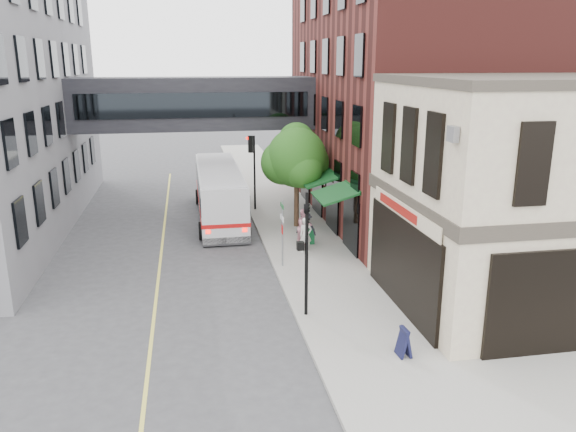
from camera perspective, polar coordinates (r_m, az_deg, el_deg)
name	(u,v)px	position (r m, az deg, el deg)	size (l,w,h in m)	color
ground	(307,346)	(18.74, 1.91, -13.03)	(120.00, 120.00, 0.00)	#38383A
sidewalk_main	(290,222)	(31.84, 0.16, -0.65)	(4.00, 60.00, 0.15)	gray
corner_building	(536,194)	(22.48, 23.85, 2.01)	(10.19, 8.12, 8.45)	#BBA58F
brick_building	(423,96)	(33.93, 13.52, 11.81)	(13.76, 18.00, 14.00)	#521D19
skyway_bridge	(194,103)	(34.17, -9.52, 11.22)	(14.00, 3.18, 3.00)	black
traffic_signal_near	(306,239)	(19.43, 1.82, -2.38)	(0.44, 0.22, 4.60)	black
traffic_signal_far	(252,158)	(33.76, -3.68, 5.94)	(0.53, 0.28, 4.50)	black
street_sign_pole	(282,227)	(24.44, -0.58, -1.16)	(0.08, 0.75, 3.00)	gray
street_tree	(296,158)	(30.27, 0.80, 5.95)	(3.80, 3.20, 5.60)	#382619
lane_marking	(161,254)	(27.61, -12.77, -3.77)	(0.12, 40.00, 0.01)	#D8CC4C
bus	(219,191)	(32.84, -7.00, 2.57)	(2.66, 10.93, 2.94)	silver
pedestrian_a	(306,235)	(26.55, 1.80, -1.95)	(0.61, 0.40, 1.66)	silver
pedestrian_b	(305,228)	(27.28, 1.71, -1.20)	(0.92, 0.72, 1.90)	#C47F8E
pedestrian_c	(306,229)	(27.66, 1.87, -1.28)	(1.04, 0.60, 1.61)	black
newspaper_box	(310,236)	(27.86, 2.20, -2.03)	(0.40, 0.35, 0.80)	#145A2E
sandwich_board	(404,342)	(18.01, 11.70, -12.42)	(0.33, 0.52, 0.93)	black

